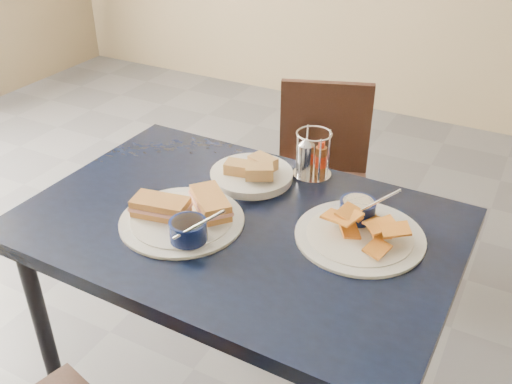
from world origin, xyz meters
The scene contains 6 objects.
dining_table centered at (-0.14, -0.08, 0.67)m, with size 1.09×0.74×0.75m.
chair_far centered at (-0.23, 0.81, 0.44)m, with size 0.46×0.46×0.77m.
sandwich_plate centered at (-0.25, -0.15, 0.77)m, with size 0.32×0.31×0.12m.
plantain_plate centered at (0.15, 0.01, 0.77)m, with size 0.31×0.31×0.12m.
bread_basket centered at (-0.20, 0.12, 0.77)m, with size 0.23×0.23×0.07m.
condiment_caddy centered at (-0.07, 0.22, 0.81)m, with size 0.11×0.11×0.14m.
Camera 1 is at (0.46, -1.10, 1.56)m, focal length 40.00 mm.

